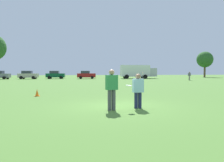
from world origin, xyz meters
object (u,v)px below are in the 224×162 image
(parked_car_mid_left, at_px, (28,75))
(box_truck, at_px, (137,71))
(player_thrower, at_px, (112,87))
(parked_car_mid_right, at_px, (86,75))
(traffic_cone, at_px, (37,93))
(bystander_sideline_watcher, at_px, (143,75))
(bystander_far_jogger, at_px, (189,75))
(player_defender, at_px, (138,89))
(frisbee, at_px, (129,86))
(parked_car_center, at_px, (55,75))

(parked_car_mid_left, distance_m, box_truck, 25.15)
(player_thrower, distance_m, parked_car_mid_right, 39.56)
(traffic_cone, height_order, bystander_sideline_watcher, bystander_sideline_watcher)
(parked_car_mid_left, relative_size, bystander_far_jogger, 2.65)
(traffic_cone, distance_m, bystander_far_jogger, 32.12)
(traffic_cone, bearing_deg, player_defender, -45.87)
(parked_car_mid_left, bearing_deg, frisbee, -71.99)
(parked_car_mid_right, xyz_separation_m, bystander_sideline_watcher, (12.49, -3.34, -0.03))
(traffic_cone, distance_m, parked_car_center, 35.05)
(player_thrower, xyz_separation_m, bystander_far_jogger, (19.45, 27.65, -0.07))
(player_defender, relative_size, traffic_cone, 3.25)
(player_defender, xyz_separation_m, parked_car_center, (-7.76, 40.52, 0.05))
(parked_car_mid_left, height_order, bystander_sideline_watcher, parked_car_mid_left)
(player_thrower, xyz_separation_m, traffic_cone, (-4.14, 5.85, -0.76))
(player_thrower, bearing_deg, parked_car_mid_left, 107.11)
(frisbee, relative_size, traffic_cone, 0.57)
(bystander_sideline_watcher, bearing_deg, parked_car_center, 166.77)
(parked_car_mid_left, distance_m, parked_car_mid_right, 12.93)
(traffic_cone, height_order, box_truck, box_truck)
(frisbee, xyz_separation_m, bystander_sideline_watcher, (12.28, 36.30, -0.17))
(player_defender, xyz_separation_m, frisbee, (-0.52, -0.37, 0.19))
(frisbee, relative_size, bystander_sideline_watcher, 0.17)
(traffic_cone, height_order, bystander_far_jogger, bystander_far_jogger)
(parked_car_mid_right, xyz_separation_m, box_truck, (12.21, -0.15, 0.83))
(player_defender, relative_size, parked_car_mid_right, 0.36)
(player_thrower, xyz_separation_m, bystander_sideline_watcher, (13.01, 36.22, -0.10))
(parked_car_mid_right, bearing_deg, parked_car_mid_left, 176.88)
(frisbee, bearing_deg, player_defender, 35.28)
(parked_car_center, height_order, bystander_far_jogger, parked_car_center)
(box_truck, height_order, bystander_far_jogger, box_truck)
(traffic_cone, relative_size, box_truck, 0.06)
(player_thrower, bearing_deg, bystander_far_jogger, 54.88)
(bystander_far_jogger, bearing_deg, player_thrower, -125.12)
(parked_car_center, xyz_separation_m, box_truck, (19.24, -1.40, 0.83))
(frisbee, distance_m, traffic_cone, 7.72)
(parked_car_mid_left, xyz_separation_m, bystander_sideline_watcher, (25.41, -4.04, -0.03))
(frisbee, height_order, parked_car_mid_left, parked_car_mid_left)
(parked_car_mid_left, bearing_deg, player_thrower, -72.89)
(frisbee, height_order, traffic_cone, frisbee)
(parked_car_mid_right, height_order, bystander_far_jogger, parked_car_mid_right)
(player_thrower, height_order, box_truck, box_truck)
(player_defender, bearing_deg, player_thrower, -167.01)
(traffic_cone, height_order, parked_car_center, parked_car_center)
(player_defender, height_order, bystander_far_jogger, bystander_far_jogger)
(player_defender, relative_size, bystander_sideline_watcher, 0.99)
(player_defender, bearing_deg, frisbee, -144.72)
(player_thrower, distance_m, box_truck, 41.42)
(player_thrower, bearing_deg, frisbee, -6.40)
(traffic_cone, relative_size, parked_car_mid_left, 0.11)
(player_defender, distance_m, frisbee, 0.67)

